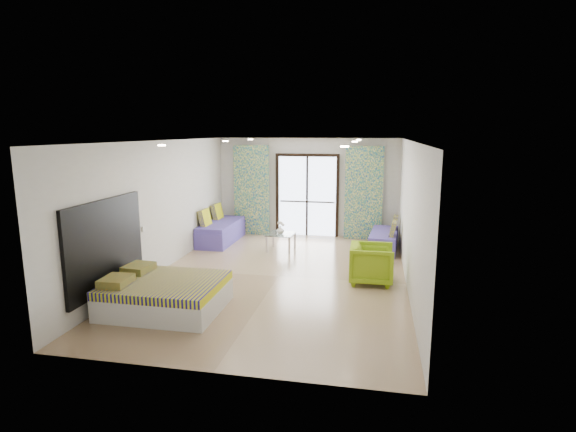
% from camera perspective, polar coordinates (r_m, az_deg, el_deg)
% --- Properties ---
extents(floor, '(5.00, 7.50, 0.01)m').
position_cam_1_polar(floor, '(9.14, -1.17, -7.66)').
color(floor, '#917557').
rests_on(floor, ground).
extents(ceiling, '(5.00, 7.50, 0.01)m').
position_cam_1_polar(ceiling, '(8.68, -1.24, 9.51)').
color(ceiling, silver).
rests_on(ceiling, ground).
extents(wall_back, '(5.00, 0.01, 2.70)m').
position_cam_1_polar(wall_back, '(12.46, 2.47, 3.66)').
color(wall_back, silver).
rests_on(wall_back, ground).
extents(wall_front, '(5.00, 0.01, 2.70)m').
position_cam_1_polar(wall_front, '(5.30, -9.90, -6.27)').
color(wall_front, silver).
rests_on(wall_front, ground).
extents(wall_left, '(0.01, 7.50, 2.70)m').
position_cam_1_polar(wall_left, '(9.65, -15.87, 1.17)').
color(wall_left, silver).
rests_on(wall_left, ground).
extents(wall_right, '(0.01, 7.50, 2.70)m').
position_cam_1_polar(wall_right, '(8.64, 15.22, 0.12)').
color(wall_right, silver).
rests_on(wall_right, ground).
extents(balcony_door, '(1.76, 0.08, 2.28)m').
position_cam_1_polar(balcony_door, '(12.44, 2.45, 3.22)').
color(balcony_door, black).
rests_on(balcony_door, floor).
extents(balcony_rail, '(1.52, 0.03, 0.04)m').
position_cam_1_polar(balcony_rail, '(12.50, 2.44, 1.82)').
color(balcony_rail, '#595451').
rests_on(balcony_rail, balcony_door).
extents(curtain_left, '(1.00, 0.10, 2.50)m').
position_cam_1_polar(curtain_left, '(12.62, -4.64, 3.26)').
color(curtain_left, white).
rests_on(curtain_left, floor).
extents(curtain_right, '(1.00, 0.10, 2.50)m').
position_cam_1_polar(curtain_right, '(12.16, 9.59, 2.86)').
color(curtain_right, white).
rests_on(curtain_right, floor).
extents(downlight_a, '(0.12, 0.12, 0.02)m').
position_cam_1_polar(downlight_a, '(7.25, -15.73, 8.64)').
color(downlight_a, '#FFE0B2').
rests_on(downlight_a, ceiling).
extents(downlight_b, '(0.12, 0.12, 0.02)m').
position_cam_1_polar(downlight_b, '(6.49, 7.20, 8.75)').
color(downlight_b, '#FFE0B2').
rests_on(downlight_b, ceiling).
extents(downlight_c, '(0.12, 0.12, 0.02)m').
position_cam_1_polar(downlight_c, '(10.02, -7.95, 9.41)').
color(downlight_c, '#FFE0B2').
rests_on(downlight_c, ceiling).
extents(downlight_d, '(0.12, 0.12, 0.02)m').
position_cam_1_polar(downlight_d, '(9.49, 8.48, 9.32)').
color(downlight_d, '#FFE0B2').
rests_on(downlight_d, ceiling).
extents(downlight_e, '(0.12, 0.12, 0.02)m').
position_cam_1_polar(downlight_e, '(11.93, -4.79, 9.67)').
color(downlight_e, '#FFE0B2').
rests_on(downlight_e, ceiling).
extents(downlight_f, '(0.12, 0.12, 0.02)m').
position_cam_1_polar(downlight_f, '(11.49, 8.97, 9.54)').
color(downlight_f, '#FFE0B2').
rests_on(downlight_f, ceiling).
extents(headboard, '(0.06, 2.10, 1.50)m').
position_cam_1_polar(headboard, '(7.96, -22.10, -3.40)').
color(headboard, black).
rests_on(headboard, floor).
extents(switch_plate, '(0.02, 0.10, 0.10)m').
position_cam_1_polar(switch_plate, '(9.01, -17.84, -1.54)').
color(switch_plate, silver).
rests_on(switch_plate, wall_left).
extents(bed, '(1.82, 1.49, 0.63)m').
position_cam_1_polar(bed, '(7.71, -15.44, -9.56)').
color(bed, silver).
rests_on(bed, floor).
extents(daybed_left, '(0.76, 1.92, 0.95)m').
position_cam_1_polar(daybed_left, '(11.97, -8.55, -1.88)').
color(daybed_left, '#5346A7').
rests_on(daybed_left, floor).
extents(daybed_right, '(0.76, 1.67, 0.80)m').
position_cam_1_polar(daybed_right, '(11.32, 12.13, -2.97)').
color(daybed_right, '#5346A7').
rests_on(daybed_right, floor).
extents(coffee_table, '(0.68, 0.68, 0.74)m').
position_cam_1_polar(coffee_table, '(10.97, -0.89, -2.47)').
color(coffee_table, silver).
rests_on(coffee_table, floor).
extents(vase, '(0.21, 0.22, 0.19)m').
position_cam_1_polar(vase, '(10.90, -0.99, -1.80)').
color(vase, white).
rests_on(vase, coffee_table).
extents(armchair, '(0.76, 0.81, 0.83)m').
position_cam_1_polar(armchair, '(8.81, 10.59, -5.74)').
color(armchair, '#89B217').
rests_on(armchair, floor).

